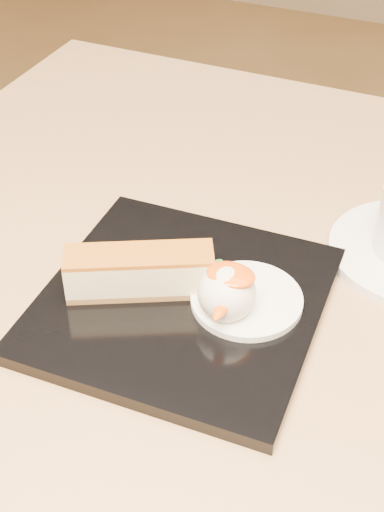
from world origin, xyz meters
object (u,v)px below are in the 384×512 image
at_px(ice_cream_scoop, 227,293).
at_px(dessert_plate, 182,302).
at_px(table, 230,408).
at_px(cheesecake, 140,272).

bearing_deg(ice_cream_scoop, dessert_plate, 172.87).
xyz_separation_m(table, cheesecake, (-0.07, -0.04, 0.19)).
distance_m(cheesecake, ice_cream_scoop, 0.08).
xyz_separation_m(table, dessert_plate, (-0.03, -0.04, 0.16)).
bearing_deg(cheesecake, ice_cream_scoop, -26.87).
distance_m(table, dessert_plate, 0.17).
distance_m(table, cheesecake, 0.20).
height_order(table, cheesecake, cheesecake).
xyz_separation_m(dessert_plate, cheesecake, (-0.04, -0.01, 0.03)).
relative_size(table, dessert_plate, 3.64).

